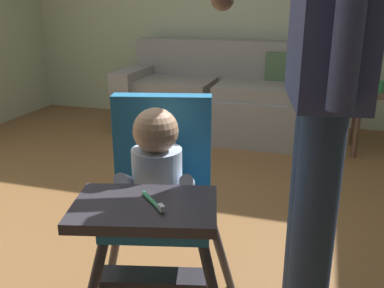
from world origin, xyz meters
The scene contains 6 objects.
ground centered at (0.00, 0.00, -0.05)m, with size 6.29×6.67×0.10m, color olive.
couch centered at (-0.11, 2.05, 0.33)m, with size 1.82×0.86×0.86m.
high_chair centered at (0.33, -0.64, 0.63)m, with size 0.73×0.82×0.92m.
adult_standing centered at (0.84, -0.55, 0.98)m, with size 0.57×0.50×1.72m.
side_table centered at (1.31, 1.82, 0.38)m, with size 0.40×0.40×0.52m.
sippy_cup centered at (1.29, 1.82, 0.57)m, with size 0.07×0.07×0.10m, color green.
Camera 1 is at (0.84, -1.91, 1.24)m, focal length 40.17 mm.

